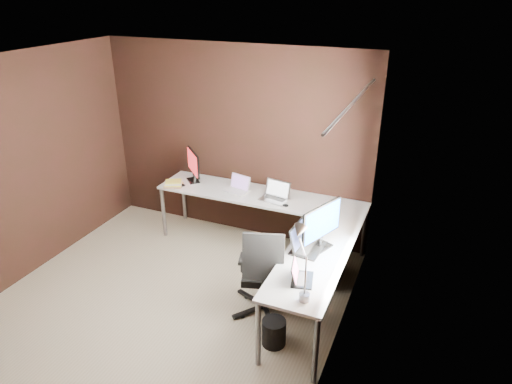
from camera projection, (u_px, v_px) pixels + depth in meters
The scene contains 15 objects.
room at pixel (190, 199), 4.31m from camera, with size 3.60×3.60×2.50m.
desk at pixel (275, 220), 5.20m from camera, with size 2.65×2.25×0.73m.
drawer_pedestal at pixel (325, 254), 5.24m from camera, with size 0.42×0.50×0.60m, color silver.
monitor_left at pixel (193, 164), 5.98m from camera, with size 0.36×0.36×0.42m.
monitor_right at pixel (322, 224), 4.46m from camera, with size 0.24×0.54×0.47m.
laptop_white at pixel (238, 188), 5.77m from camera, with size 0.33×0.27×0.20m.
laptop_silver at pixel (275, 195), 5.55m from camera, with size 0.36×0.29×0.22m.
laptop_black_big at pixel (305, 243), 4.53m from camera, with size 0.31×0.41×0.26m.
laptop_black_small at pixel (300, 276), 4.04m from camera, with size 0.24×0.30×0.18m.
book_stack at pixel (173, 184), 5.91m from camera, with size 0.27×0.25×0.07m.
mouse_left at pixel (182, 185), 5.91m from camera, with size 0.09×0.06×0.03m, color black.
mouse_corner at pixel (285, 205), 5.38m from camera, with size 0.08×0.05×0.03m, color black.
desk_lamp at pixel (301, 252), 3.71m from camera, with size 0.20×0.24×0.66m.
office_chair at pixel (264, 288), 4.67m from camera, with size 0.57×0.59×1.02m.
wastebasket at pixel (274, 332), 4.31m from camera, with size 0.23×0.23×0.27m, color black.
Camera 1 is at (2.42, -3.27, 3.15)m, focal length 32.00 mm.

